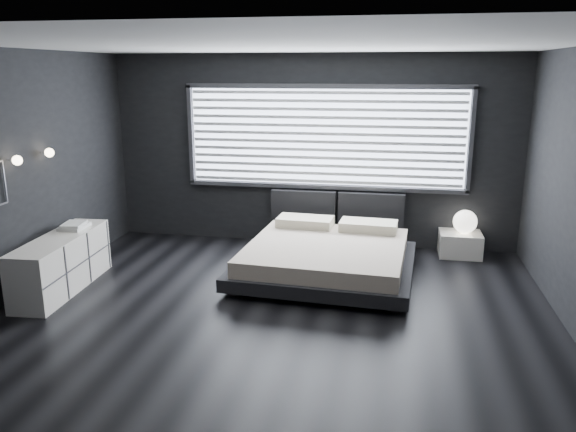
# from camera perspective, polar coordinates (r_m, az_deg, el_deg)

# --- Properties ---
(room) EXTENTS (6.04, 6.00, 2.80)m
(room) POSITION_cam_1_polar(r_m,az_deg,el_deg) (5.66, -1.58, 2.76)
(room) COLOR black
(room) RESTS_ON ground
(window) EXTENTS (4.14, 0.09, 1.52)m
(window) POSITION_cam_1_polar(r_m,az_deg,el_deg) (8.22, 3.77, 7.94)
(window) COLOR white
(window) RESTS_ON ground
(headboard) EXTENTS (1.96, 0.16, 0.52)m
(headboard) POSITION_cam_1_polar(r_m,az_deg,el_deg) (8.33, 5.00, 0.73)
(headboard) COLOR black
(headboard) RESTS_ON ground
(sconce_near) EXTENTS (0.18, 0.11, 0.11)m
(sconce_near) POSITION_cam_1_polar(r_m,az_deg,el_deg) (6.87, -25.82, 5.11)
(sconce_near) COLOR silver
(sconce_near) RESTS_ON ground
(sconce_far) EXTENTS (0.18, 0.11, 0.11)m
(sconce_far) POSITION_cam_1_polar(r_m,az_deg,el_deg) (7.36, -23.10, 5.94)
(sconce_far) COLOR silver
(sconce_far) RESTS_ON ground
(bed) EXTENTS (2.30, 2.20, 0.56)m
(bed) POSITION_cam_1_polar(r_m,az_deg,el_deg) (7.18, 3.93, -4.10)
(bed) COLOR black
(bed) RESTS_ON ground
(nightstand) EXTENTS (0.58, 0.48, 0.34)m
(nightstand) POSITION_cam_1_polar(r_m,az_deg,el_deg) (8.33, 17.06, -2.74)
(nightstand) COLOR white
(nightstand) RESTS_ON ground
(orb_lamp) EXTENTS (0.33, 0.33, 0.33)m
(orb_lamp) POSITION_cam_1_polar(r_m,az_deg,el_deg) (8.24, 17.55, -0.55)
(orb_lamp) COLOR white
(orb_lamp) RESTS_ON nightstand
(dresser) EXTENTS (0.56, 1.66, 0.66)m
(dresser) POSITION_cam_1_polar(r_m,az_deg,el_deg) (7.24, -21.96, -4.46)
(dresser) COLOR white
(dresser) RESTS_ON ground
(book_stack) EXTENTS (0.30, 0.38, 0.07)m
(book_stack) POSITION_cam_1_polar(r_m,az_deg,el_deg) (7.44, -20.92, -0.92)
(book_stack) COLOR silver
(book_stack) RESTS_ON dresser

